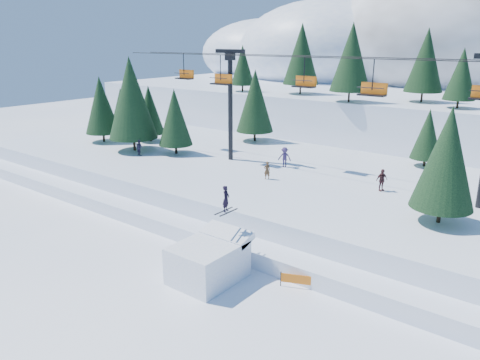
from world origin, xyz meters
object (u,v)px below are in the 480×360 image
Objects in this scene: jump_kicker at (209,260)px; banner_near at (305,280)px; banner_far at (358,284)px; chairlift at (338,96)px.

jump_kicker is 2.06× the size of banner_near.
chairlift is at bearing 123.00° from banner_far.
banner_far is (2.53, 1.44, 0.00)m from banner_near.
banner_near is at bearing 25.55° from jump_kicker.
chairlift reaches higher than banner_far.
chairlift reaches higher than jump_kicker.
banner_far is (7.62, 3.87, -0.69)m from jump_kicker.
chairlift is 17.22× the size of banner_far.
jump_kicker is 8.57m from banner_far.
banner_far is at bearing -57.00° from chairlift.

